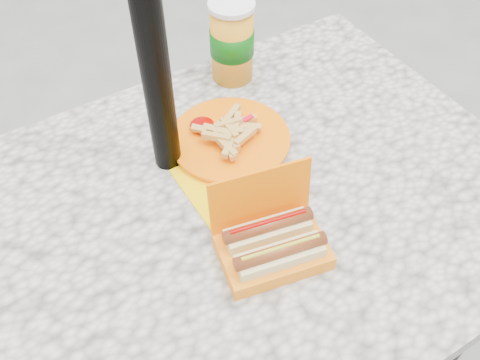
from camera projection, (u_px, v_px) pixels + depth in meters
picnic_table at (212, 252)px, 1.02m from camera, size 1.20×0.80×0.75m
hotdog_box at (272, 244)px, 0.86m from camera, size 0.19×0.16×0.14m
fries_plate at (230, 141)px, 1.04m from camera, size 0.26×0.31×0.05m
soda_cup at (232, 41)px, 1.13m from camera, size 0.10×0.10×0.18m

